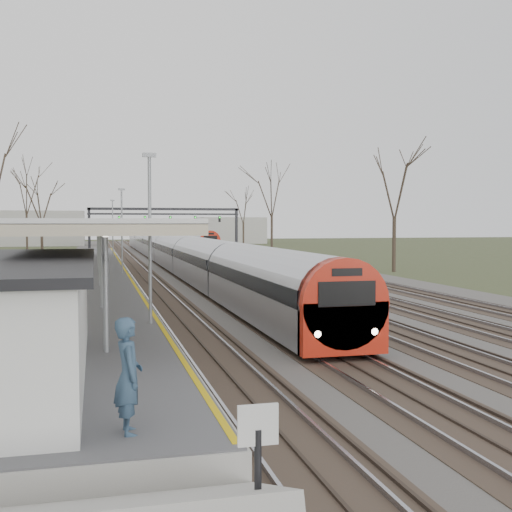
% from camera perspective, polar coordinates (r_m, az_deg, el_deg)
% --- Properties ---
extents(track_bed, '(24.00, 160.00, 0.22)m').
position_cam_1_polar(track_bed, '(60.95, -5.10, -0.74)').
color(track_bed, '#474442').
rests_on(track_bed, ground).
extents(platform, '(3.50, 69.00, 1.00)m').
position_cam_1_polar(platform, '(42.72, -13.79, -1.82)').
color(platform, '#9E9B93').
rests_on(platform, ground).
extents(canopy, '(4.10, 50.00, 3.11)m').
position_cam_1_polar(canopy, '(38.06, -13.81, 2.77)').
color(canopy, slate).
rests_on(canopy, platform).
extents(signal_gantry, '(21.00, 0.59, 6.08)m').
position_cam_1_polar(signal_gantry, '(90.57, -8.09, 3.53)').
color(signal_gantry, black).
rests_on(signal_gantry, ground).
extents(tree_east_far, '(5.00, 5.00, 10.30)m').
position_cam_1_polar(tree_east_far, '(52.61, 12.23, 6.48)').
color(tree_east_far, '#2D231C').
rests_on(tree_east_far, ground).
extents(train_near, '(2.62, 90.21, 3.05)m').
position_cam_1_polar(train_near, '(61.90, -7.84, 0.61)').
color(train_near, '#ABAEB6').
rests_on(train_near, ground).
extents(train_far, '(2.62, 45.21, 3.05)m').
position_cam_1_polar(train_far, '(101.03, -6.30, 1.54)').
color(train_far, '#ABAEB6').
rests_on(train_far, ground).
extents(passenger, '(0.46, 0.65, 1.69)m').
position_cam_1_polar(passenger, '(9.43, -11.27, -10.43)').
color(passenger, '#334C64').
rests_on(passenger, platform).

